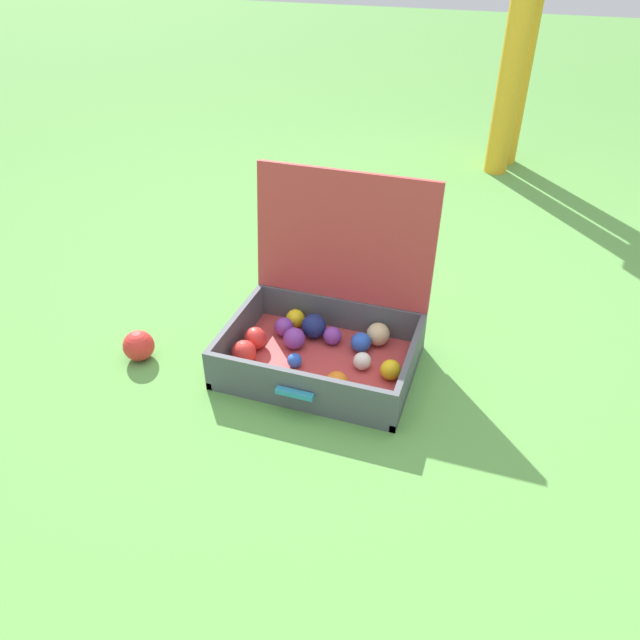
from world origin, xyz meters
TOP-DOWN VIEW (x-y plane):
  - ground_plane at (0.00, 0.00)m, footprint 16.00×16.00m
  - open_suitcase at (-0.08, 0.05)m, footprint 0.58×0.50m
  - stray_ball_on_grass at (-0.63, -0.15)m, footprint 0.10×0.10m

SIDE VIEW (x-z plane):
  - ground_plane at x=0.00m, z-range 0.00..0.00m
  - stray_ball_on_grass at x=-0.63m, z-range 0.00..0.10m
  - open_suitcase at x=-0.08m, z-range -0.16..0.39m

